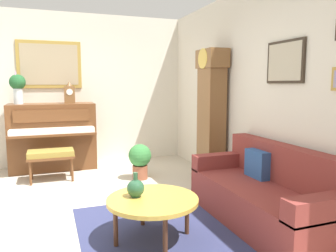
% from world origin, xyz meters
% --- Properties ---
extents(ground_plane, '(6.40, 6.00, 0.10)m').
position_xyz_m(ground_plane, '(0.00, 0.00, -0.05)').
color(ground_plane, beige).
extents(wall_left, '(0.13, 4.90, 2.80)m').
position_xyz_m(wall_left, '(-2.60, -0.00, 1.41)').
color(wall_left, silver).
rests_on(wall_left, ground_plane).
extents(wall_back, '(5.30, 0.13, 2.80)m').
position_xyz_m(wall_back, '(0.02, 2.40, 1.40)').
color(wall_back, silver).
rests_on(wall_back, ground_plane).
extents(area_rug, '(2.10, 1.50, 0.01)m').
position_xyz_m(area_rug, '(0.91, 0.78, 0.00)').
color(area_rug, navy).
rests_on(area_rug, ground_plane).
extents(piano, '(0.87, 1.44, 1.16)m').
position_xyz_m(piano, '(-2.23, -0.14, 0.59)').
color(piano, brown).
rests_on(piano, ground_plane).
extents(piano_bench, '(0.42, 0.70, 0.48)m').
position_xyz_m(piano_bench, '(-1.49, -0.19, 0.41)').
color(piano_bench, brown).
rests_on(piano_bench, ground_plane).
extents(grandfather_clock, '(0.52, 0.34, 2.03)m').
position_xyz_m(grandfather_clock, '(-0.67, 2.15, 0.96)').
color(grandfather_clock, brown).
rests_on(grandfather_clock, ground_plane).
extents(couch, '(1.90, 0.80, 0.84)m').
position_xyz_m(couch, '(0.98, 1.97, 0.31)').
color(couch, maroon).
rests_on(couch, ground_plane).
extents(coffee_table, '(0.88, 0.88, 0.42)m').
position_xyz_m(coffee_table, '(0.93, 0.70, 0.39)').
color(coffee_table, gold).
rests_on(coffee_table, ground_plane).
extents(mantel_clock, '(0.13, 0.18, 0.38)m').
position_xyz_m(mantel_clock, '(-2.23, 0.16, 1.34)').
color(mantel_clock, brown).
rests_on(mantel_clock, piano).
extents(flower_vase, '(0.26, 0.26, 0.58)m').
position_xyz_m(flower_vase, '(-2.23, -0.67, 1.48)').
color(flower_vase, silver).
rests_on(flower_vase, piano).
extents(green_jug, '(0.17, 0.17, 0.24)m').
position_xyz_m(green_jug, '(0.84, 0.56, 0.51)').
color(green_jug, '#234C33').
rests_on(green_jug, coffee_table).
extents(potted_plant, '(0.36, 0.36, 0.56)m').
position_xyz_m(potted_plant, '(-1.10, 1.13, 0.32)').
color(potted_plant, '#935138').
rests_on(potted_plant, ground_plane).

